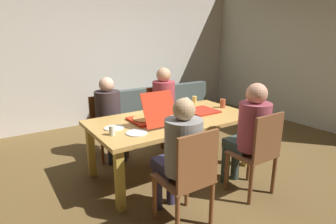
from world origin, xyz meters
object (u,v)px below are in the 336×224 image
(person_0, at_px, (109,111))
(chair_0, at_px, (107,122))
(person_1, at_px, (166,100))
(drinking_glass_3, at_px, (194,101))
(plate_1, at_px, (163,110))
(couch, at_px, (156,109))
(pizza_box_1, at_px, (149,118))
(person_2, at_px, (250,129))
(drinking_glass_2, at_px, (186,102))
(person_3, at_px, (180,151))
(chair_3, at_px, (189,177))
(drinking_glass_0, at_px, (112,130))
(chair_2, at_px, (258,152))
(drinking_glass_1, at_px, (223,103))
(chair_1, at_px, (161,114))
(dining_table, at_px, (172,124))
(pizza_box_0, at_px, (201,111))
(plate_2, at_px, (137,133))
(plate_0, at_px, (114,128))

(person_0, bearing_deg, chair_0, 90.00)
(person_1, bearing_deg, person_0, -179.55)
(drinking_glass_3, bearing_deg, person_0, 156.22)
(plate_1, height_order, couch, couch)
(person_0, xyz_separation_m, pizza_box_1, (0.18, -0.82, 0.08))
(person_2, bearing_deg, drinking_glass_2, 86.05)
(chair_0, distance_m, plate_1, 0.89)
(chair_0, xyz_separation_m, person_3, (0.00, -1.83, 0.22))
(chair_3, height_order, drinking_glass_0, chair_3)
(chair_2, xyz_separation_m, drinking_glass_1, (0.44, 1.01, 0.27))
(chair_1, bearing_deg, person_3, -117.32)
(chair_0, bearing_deg, dining_table, -62.33)
(chair_3, relative_size, plate_1, 3.90)
(person_1, xyz_separation_m, person_3, (-0.95, -1.70, -0.02))
(chair_3, relative_size, drinking_glass_3, 6.76)
(chair_0, distance_m, pizza_box_0, 1.40)
(chair_1, bearing_deg, plate_1, -119.28)
(person_1, height_order, person_2, person_2)
(dining_table, relative_size, drinking_glass_2, 17.63)
(chair_0, relative_size, person_1, 0.71)
(dining_table, xyz_separation_m, pizza_box_0, (0.49, 0.02, 0.09))
(dining_table, distance_m, chair_2, 1.09)
(chair_1, height_order, person_2, person_2)
(person_0, bearing_deg, person_1, 0.45)
(dining_table, height_order, person_3, person_3)
(plate_2, bearing_deg, chair_3, -80.32)
(chair_1, xyz_separation_m, chair_3, (-0.95, -1.99, 0.05))
(dining_table, relative_size, plate_2, 9.13)
(chair_0, distance_m, drinking_glass_1, 1.71)
(person_1, relative_size, person_2, 0.99)
(chair_3, xyz_separation_m, person_3, (0.00, 0.15, 0.19))
(person_1, distance_m, pizza_box_1, 1.13)
(chair_1, distance_m, plate_2, 1.66)
(couch, bearing_deg, dining_table, -115.56)
(chair_0, height_order, person_2, person_2)
(plate_1, bearing_deg, chair_0, 134.21)
(plate_0, height_order, drinking_glass_2, drinking_glass_2)
(drinking_glass_1, distance_m, drinking_glass_2, 0.53)
(plate_2, bearing_deg, person_3, -77.95)
(drinking_glass_2, bearing_deg, plate_1, -172.67)
(person_2, distance_m, drinking_glass_3, 1.20)
(chair_3, distance_m, drinking_glass_0, 0.96)
(chair_1, distance_m, couch, 1.08)
(chair_2, bearing_deg, pizza_box_1, 127.28)
(pizza_box_1, height_order, plate_1, pizza_box_1)
(person_3, distance_m, drinking_glass_0, 0.79)
(chair_2, bearing_deg, chair_3, -178.86)
(dining_table, relative_size, chair_1, 2.25)
(chair_0, xyz_separation_m, person_2, (0.95, -1.82, 0.24))
(chair_0, relative_size, chair_3, 0.91)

